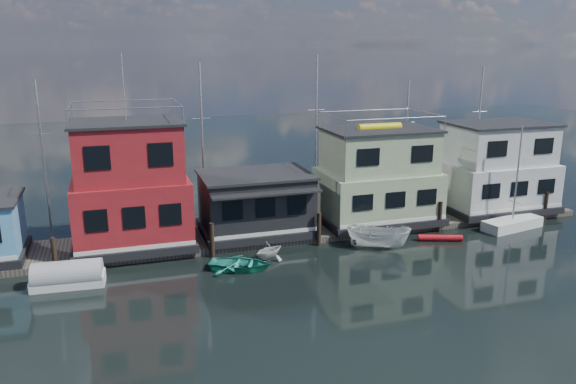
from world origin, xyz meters
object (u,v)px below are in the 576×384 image
object	(u,v)px
dinghy_white	(269,250)
dinghy_teal	(240,264)
red_kayak	(440,238)
motorboat	(378,237)
tarp_runabout	(68,276)
day_sailer	(512,223)
houseboat_green	(378,177)
houseboat_dark	(256,203)
houseboat_red	(131,187)
houseboat_white	(496,169)

from	to	relation	value
dinghy_white	dinghy_teal	bearing A→B (deg)	92.43
red_kayak	dinghy_teal	xyz separation A→B (m)	(-13.87, -0.86, 0.16)
dinghy_white	red_kayak	world-z (taller)	dinghy_white
motorboat	tarp_runabout	distance (m)	18.67
red_kayak	tarp_runabout	size ratio (longest dim) A/B	0.75
red_kayak	day_sailer	bearing A→B (deg)	25.51
houseboat_green	dinghy_teal	xyz separation A→B (m)	(-11.32, -5.34, -3.18)
houseboat_dark	dinghy_white	world-z (taller)	houseboat_dark
motorboat	day_sailer	distance (m)	10.94
motorboat	tarp_runabout	bearing A→B (deg)	124.79
day_sailer	dinghy_teal	bearing A→B (deg)	172.83
tarp_runabout	houseboat_green	bearing A→B (deg)	16.73
houseboat_red	red_kayak	size ratio (longest dim) A/B	4.04
houseboat_white	motorboat	distance (m)	13.17
dinghy_teal	tarp_runabout	distance (m)	9.43
dinghy_teal	motorboat	bearing A→B (deg)	-61.36
houseboat_white	day_sailer	xyz separation A→B (m)	(-1.16, -3.77, -3.11)
houseboat_white	tarp_runabout	distance (m)	31.23
motorboat	dinghy_teal	world-z (taller)	motorboat
houseboat_white	red_kayak	xyz separation A→B (m)	(-7.45, -4.47, -3.32)
houseboat_green	red_kayak	bearing A→B (deg)	-60.33
dinghy_white	dinghy_teal	world-z (taller)	dinghy_white
dinghy_white	motorboat	xyz separation A→B (m)	(7.19, -0.41, 0.23)
motorboat	dinghy_white	bearing A→B (deg)	120.88
houseboat_red	tarp_runabout	distance (m)	6.99
houseboat_green	tarp_runabout	xyz separation A→B (m)	(-20.73, -4.75, -2.98)
dinghy_teal	day_sailer	bearing A→B (deg)	-61.93
houseboat_white	motorboat	xyz separation A→B (m)	(-12.06, -4.52, -2.75)
houseboat_dark	day_sailer	bearing A→B (deg)	-11.86
houseboat_red	houseboat_dark	world-z (taller)	houseboat_red
dinghy_teal	red_kayak	bearing A→B (deg)	-62.81
houseboat_dark	houseboat_white	distance (m)	19.03
houseboat_green	dinghy_teal	size ratio (longest dim) A/B	2.32
dinghy_white	day_sailer	distance (m)	18.10
dinghy_teal	tarp_runabout	size ratio (longest dim) A/B	0.93
houseboat_green	tarp_runabout	size ratio (longest dim) A/B	2.16
houseboat_dark	houseboat_green	xyz separation A→B (m)	(9.00, 0.02, 1.13)
houseboat_red	houseboat_dark	xyz separation A→B (m)	(8.00, -0.02, -1.69)
houseboat_dark	dinghy_white	size ratio (longest dim) A/B	3.49
tarp_runabout	dinghy_teal	bearing A→B (deg)	0.25
houseboat_green	motorboat	xyz separation A→B (m)	(-2.06, -4.52, -2.76)
motorboat	day_sailer	world-z (taller)	day_sailer
red_kayak	dinghy_white	bearing A→B (deg)	-162.59
houseboat_white	day_sailer	size ratio (longest dim) A/B	1.14
houseboat_white	dinghy_teal	world-z (taller)	houseboat_white
houseboat_red	houseboat_green	bearing A→B (deg)	0.00
dinghy_white	tarp_runabout	xyz separation A→B (m)	(-11.48, -0.63, 0.02)
houseboat_white	tarp_runabout	size ratio (longest dim) A/B	2.16
houseboat_dark	dinghy_teal	distance (m)	6.15
houseboat_dark	red_kayak	size ratio (longest dim) A/B	2.52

